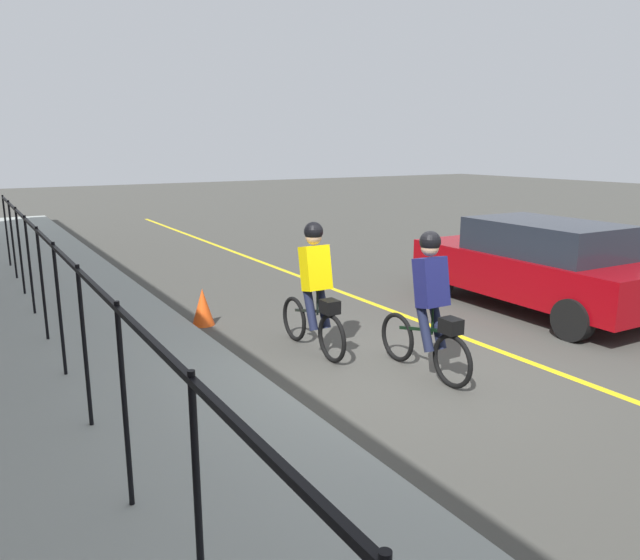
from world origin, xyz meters
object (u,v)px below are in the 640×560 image
cyclist_follow (429,305)px  patrol_sedan (537,264)px  cyclist_lead (315,289)px  traffic_cone_near (203,307)px

cyclist_follow → patrol_sedan: 3.88m
cyclist_follow → patrol_sedan: cyclist_follow is taller
patrol_sedan → cyclist_lead: bearing=90.1°
cyclist_lead → traffic_cone_near: cyclist_lead is taller
cyclist_lead → traffic_cone_near: 2.31m
patrol_sedan → traffic_cone_near: bearing=69.3°
cyclist_lead → traffic_cone_near: bearing=23.6°
cyclist_follow → traffic_cone_near: (3.51, 1.63, -0.61)m
cyclist_follow → traffic_cone_near: size_ratio=3.05×
patrol_sedan → traffic_cone_near: 5.72m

